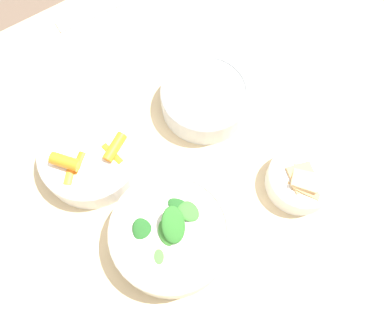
% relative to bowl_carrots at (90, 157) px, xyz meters
% --- Properties ---
extents(ground_plane, '(10.00, 10.00, 0.00)m').
position_rel_bowl_carrots_xyz_m(ground_plane, '(0.21, -0.09, -0.81)').
color(ground_plane, brown).
extents(dining_table, '(1.04, 0.91, 0.78)m').
position_rel_bowl_carrots_xyz_m(dining_table, '(0.21, -0.09, -0.15)').
color(dining_table, beige).
rests_on(dining_table, ground_plane).
extents(bowl_carrots, '(0.17, 0.17, 0.07)m').
position_rel_bowl_carrots_xyz_m(bowl_carrots, '(0.00, 0.00, 0.00)').
color(bowl_carrots, white).
rests_on(bowl_carrots, dining_table).
extents(bowl_greens, '(0.19, 0.19, 0.09)m').
position_rel_bowl_carrots_xyz_m(bowl_greens, '(0.04, -0.19, 0.01)').
color(bowl_greens, silver).
rests_on(bowl_greens, dining_table).
extents(bowl_beans_hotdog, '(0.16, 0.16, 0.06)m').
position_rel_bowl_carrots_xyz_m(bowl_beans_hotdog, '(0.23, -0.01, -0.00)').
color(bowl_beans_hotdog, silver).
rests_on(bowl_beans_hotdog, dining_table).
extents(bowl_cookies, '(0.12, 0.12, 0.05)m').
position_rel_bowl_carrots_xyz_m(bowl_cookies, '(0.28, -0.23, -0.00)').
color(bowl_cookies, white).
rests_on(bowl_cookies, dining_table).
extents(ruler, '(0.25, 0.04, 0.00)m').
position_rel_bowl_carrots_xyz_m(ruler, '(0.21, 0.30, -0.03)').
color(ruler, '#EFB7C6').
rests_on(ruler, dining_table).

